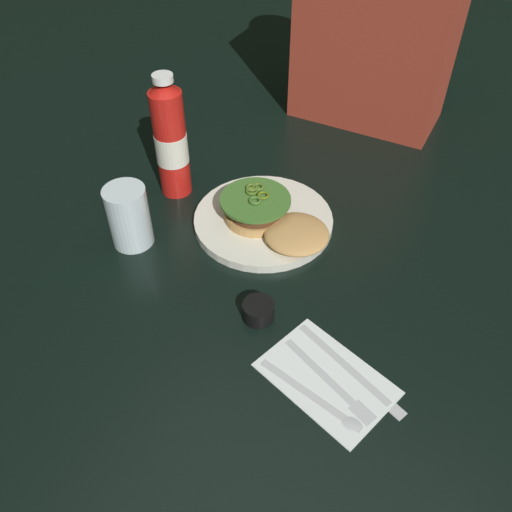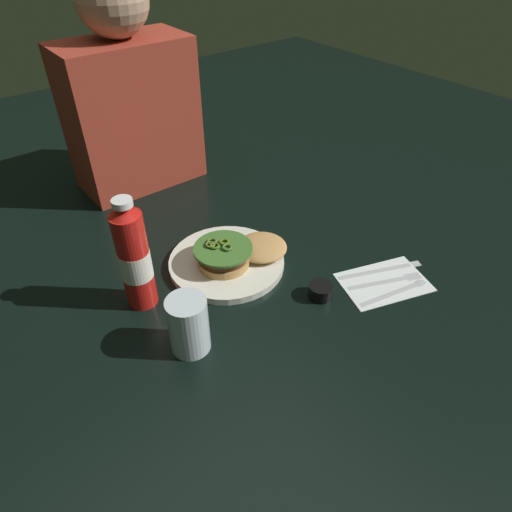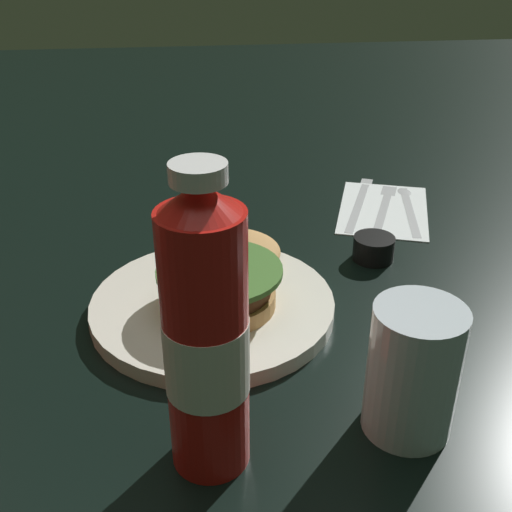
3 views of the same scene
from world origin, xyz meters
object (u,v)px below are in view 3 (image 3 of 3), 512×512
at_px(spoon_utensil, 408,201).
at_px(water_glass, 413,371).
at_px(burger_sandwich, 224,273).
at_px(ketchup_bottle, 206,339).
at_px(napkin, 383,209).
at_px(dinner_plate, 213,305).
at_px(condiment_cup, 374,248).
at_px(butter_knife, 360,198).
at_px(fork_utensil, 385,202).

bearing_deg(spoon_utensil, water_glass, 161.11).
height_order(burger_sandwich, spoon_utensil, burger_sandwich).
distance_m(ketchup_bottle, napkin, 0.54).
bearing_deg(water_glass, spoon_utensil, -18.89).
height_order(dinner_plate, burger_sandwich, burger_sandwich).
xyz_separation_m(water_glass, condiment_cup, (0.29, -0.05, -0.04)).
bearing_deg(condiment_cup, burger_sandwich, 111.16).
bearing_deg(dinner_plate, napkin, -47.97).
relative_size(burger_sandwich, water_glass, 1.86).
height_order(ketchup_bottle, condiment_cup, ketchup_bottle).
height_order(dinner_plate, water_glass, water_glass).
relative_size(water_glass, spoon_utensil, 0.67).
xyz_separation_m(condiment_cup, butter_knife, (0.18, -0.03, -0.01)).
distance_m(dinner_plate, spoon_utensil, 0.40).
height_order(napkin, butter_knife, butter_knife).
bearing_deg(condiment_cup, napkin, -21.87).
distance_m(spoon_utensil, fork_utensil, 0.03).
relative_size(ketchup_bottle, spoon_utensil, 1.43).
distance_m(spoon_utensil, butter_knife, 0.07).
xyz_separation_m(fork_utensil, butter_knife, (0.02, 0.03, 0.00)).
bearing_deg(condiment_cup, butter_knife, -9.97).
bearing_deg(napkin, spoon_utensil, -69.49).
height_order(ketchup_bottle, napkin, ketchup_bottle).
xyz_separation_m(dinner_plate, butter_knife, (0.28, -0.24, -0.00)).
distance_m(dinner_plate, fork_utensil, 0.37).
bearing_deg(fork_utensil, napkin, 156.57).
distance_m(dinner_plate, water_glass, 0.25).
relative_size(burger_sandwich, condiment_cup, 4.25).
distance_m(water_glass, fork_utensil, 0.47).
bearing_deg(butter_knife, dinner_plate, 138.95).
bearing_deg(spoon_utensil, napkin, 110.51).
relative_size(spoon_utensil, fork_utensil, 1.05).
bearing_deg(burger_sandwich, fork_utensil, -47.80).
distance_m(burger_sandwich, butter_knife, 0.34).
xyz_separation_m(dinner_plate, fork_utensil, (0.26, -0.27, -0.00)).
bearing_deg(butter_knife, water_glass, 169.65).
xyz_separation_m(dinner_plate, water_glass, (-0.19, -0.15, 0.05)).
bearing_deg(butter_knife, spoon_utensil, -106.73).
xyz_separation_m(condiment_cup, fork_utensil, (0.16, -0.06, -0.01)).
distance_m(burger_sandwich, ketchup_bottle, 0.24).
bearing_deg(water_glass, dinner_plate, 38.75).
height_order(dinner_plate, ketchup_bottle, ketchup_bottle).
relative_size(spoon_utensil, butter_knife, 0.90).
xyz_separation_m(spoon_utensil, fork_utensil, (0.00, 0.03, -0.00)).
height_order(ketchup_bottle, spoon_utensil, ketchup_bottle).
relative_size(ketchup_bottle, napkin, 1.33).
xyz_separation_m(water_glass, napkin, (0.43, -0.11, -0.06)).
distance_m(dinner_plate, burger_sandwich, 0.04).
bearing_deg(dinner_plate, burger_sandwich, -33.46).
xyz_separation_m(ketchup_bottle, spoon_utensil, (0.46, -0.32, -0.11)).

